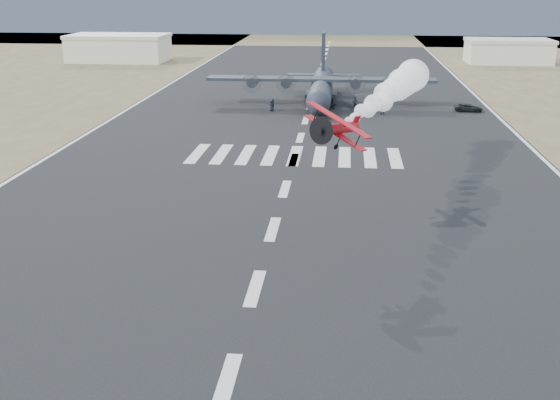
# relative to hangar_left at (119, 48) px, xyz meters

# --- Properties ---
(ground) EXTENTS (500.00, 500.00, 0.00)m
(ground) POSITION_rel_hangar_left_xyz_m (52.00, -145.00, -3.41)
(ground) COLOR black
(ground) RESTS_ON ground
(scrub_far) EXTENTS (500.00, 80.00, 0.00)m
(scrub_far) POSITION_rel_hangar_left_xyz_m (52.00, 85.00, -3.41)
(scrub_far) COLOR brown
(scrub_far) RESTS_ON ground
(runway_markings) EXTENTS (60.00, 260.00, 0.01)m
(runway_markings) POSITION_rel_hangar_left_xyz_m (52.00, -85.00, -3.40)
(runway_markings) COLOR silver
(runway_markings) RESTS_ON ground
(ridge_seg_b) EXTENTS (150.00, 50.00, 15.00)m
(ridge_seg_b) POSITION_rel_hangar_left_xyz_m (-78.00, 115.00, 4.09)
(ridge_seg_b) COLOR #7E8FA0
(ridge_seg_b) RESTS_ON ground
(ridge_seg_c) EXTENTS (150.00, 50.00, 17.00)m
(ridge_seg_c) POSITION_rel_hangar_left_xyz_m (-13.00, 115.00, 5.09)
(ridge_seg_c) COLOR #7E8FA0
(ridge_seg_c) RESTS_ON ground
(ridge_seg_d) EXTENTS (150.00, 50.00, 13.00)m
(ridge_seg_d) POSITION_rel_hangar_left_xyz_m (52.00, 115.00, 3.09)
(ridge_seg_d) COLOR #7E8FA0
(ridge_seg_d) RESTS_ON ground
(ridge_seg_e) EXTENTS (150.00, 50.00, 15.00)m
(ridge_seg_e) POSITION_rel_hangar_left_xyz_m (117.00, 115.00, 4.09)
(ridge_seg_e) COLOR #7E8FA0
(ridge_seg_e) RESTS_ON ground
(hangar_left) EXTENTS (24.50, 14.50, 6.70)m
(hangar_left) POSITION_rel_hangar_left_xyz_m (0.00, 0.00, 0.00)
(hangar_left) COLOR beige
(hangar_left) RESTS_ON ground
(hangar_right) EXTENTS (20.50, 12.50, 5.90)m
(hangar_right) POSITION_rel_hangar_left_xyz_m (98.00, 5.00, -0.40)
(hangar_right) COLOR beige
(hangar_right) RESTS_ON ground
(aerobatic_biplane) EXTENTS (5.76, 5.72, 3.56)m
(aerobatic_biplane) POSITION_rel_hangar_left_xyz_m (57.38, -121.85, 5.68)
(aerobatic_biplane) COLOR red
(smoke_trail) EXTENTS (10.03, 29.66, 3.85)m
(smoke_trail) POSITION_rel_hangar_left_xyz_m (64.26, -97.59, 5.90)
(smoke_trail) COLOR white
(transport_aircraft) EXTENTS (38.21, 31.51, 11.07)m
(transport_aircraft) POSITION_rel_hangar_left_xyz_m (53.71, -57.37, -0.55)
(transport_aircraft) COLOR #212431
(transport_aircraft) RESTS_ON ground
(support_vehicle) EXTENTS (4.57, 2.37, 1.23)m
(support_vehicle) POSITION_rel_hangar_left_xyz_m (77.61, -63.34, -2.79)
(support_vehicle) COLOR black
(support_vehicle) RESTS_ON ground
(crew_a) EXTENTS (0.69, 0.57, 1.87)m
(crew_a) POSITION_rel_hangar_left_xyz_m (59.50, -62.20, -2.47)
(crew_a) COLOR black
(crew_a) RESTS_ON ground
(crew_b) EXTENTS (0.89, 0.55, 1.82)m
(crew_b) POSITION_rel_hangar_left_xyz_m (55.85, -63.73, -2.50)
(crew_b) COLOR black
(crew_b) RESTS_ON ground
(crew_c) EXTENTS (1.21, 0.71, 1.76)m
(crew_c) POSITION_rel_hangar_left_xyz_m (53.89, -63.39, -2.53)
(crew_c) COLOR black
(crew_c) RESTS_ON ground
(crew_d) EXTENTS (1.02, 0.68, 1.60)m
(crew_d) POSITION_rel_hangar_left_xyz_m (59.49, -61.23, -2.61)
(crew_d) COLOR black
(crew_d) RESTS_ON ground
(crew_e) EXTENTS (1.02, 0.98, 1.80)m
(crew_e) POSITION_rel_hangar_left_xyz_m (46.08, -65.94, -2.51)
(crew_e) COLOR black
(crew_e) RESTS_ON ground
(crew_f) EXTENTS (1.72, 1.48, 1.86)m
(crew_f) POSITION_rel_hangar_left_xyz_m (60.85, -66.39, -2.48)
(crew_f) COLOR black
(crew_f) RESTS_ON ground
(crew_g) EXTENTS (0.75, 0.73, 1.59)m
(crew_g) POSITION_rel_hangar_left_xyz_m (46.09, -63.68, -2.61)
(crew_g) COLOR black
(crew_g) RESTS_ON ground
(crew_h) EXTENTS (0.91, 0.58, 1.82)m
(crew_h) POSITION_rel_hangar_left_xyz_m (63.64, -67.03, -2.50)
(crew_h) COLOR black
(crew_h) RESTS_ON ground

